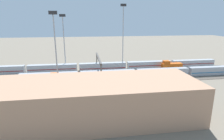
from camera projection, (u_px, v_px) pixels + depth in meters
The scene contains 15 objects.
ground_plane at pixel (96, 77), 84.44m from camera, with size 400.00×400.00×0.00m, color #756B5B.
track_bed_0 at pixel (95, 71), 93.98m from camera, with size 140.00×2.80×0.12m, color #3D3833.
track_bed_1 at pixel (95, 73), 89.20m from camera, with size 140.00×2.80×0.12m, color #4C443D.
track_bed_2 at pixel (96, 76), 84.43m from camera, with size 140.00×2.80×0.12m, color #3D3833.
track_bed_3 at pixel (97, 80), 79.65m from camera, with size 140.00×2.80×0.12m, color #4C443D.
track_bed_4 at pixel (98, 84), 74.87m from camera, with size 140.00×2.80×0.12m, color #4C443D.
train_on_track_4 at pixel (62, 80), 72.41m from camera, with size 10.00×3.00×5.00m.
train_on_track_1 at pixel (171, 66), 93.98m from camera, with size 10.00×3.00×5.00m.
train_on_track_0 at pixel (103, 67), 94.04m from camera, with size 119.80×3.06×3.80m.
train_on_track_3 at pixel (136, 74), 81.53m from camera, with size 95.60×3.06×3.80m.
light_mast_0 at pixel (123, 29), 94.68m from camera, with size 2.80×0.70×32.10m.
light_mast_1 at pixel (55, 41), 66.10m from camera, with size 2.80×0.70×27.59m.
light_mast_2 at pixel (64, 36), 89.67m from camera, with size 2.80×0.70×27.14m.
signal_gantry at pixel (99, 60), 82.68m from camera, with size 0.70×25.00×8.80m.
maintenance_shed at pixel (93, 100), 47.80m from camera, with size 53.22×18.29×10.03m, color tan.
Camera 1 is at (4.68, 80.93, 24.88)m, focal length 30.29 mm.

